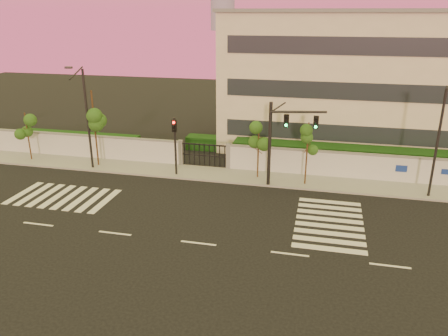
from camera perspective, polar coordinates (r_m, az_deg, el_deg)
The scene contains 14 objects.
ground at distance 24.40m, azimuth -3.35°, elevation -9.79°, with size 120.00×120.00×0.00m, color black.
sidewalk at distance 33.62m, azimuth 1.68°, elevation -1.06°, with size 60.00×3.00×0.15m, color gray.
perimeter_wall at distance 34.65m, azimuth 2.37°, elevation 1.33°, with size 60.00×0.36×2.20m.
hedge_row at distance 37.14m, azimuth 4.77°, elevation 2.14°, with size 41.00×4.25×1.80m.
institutional_building at distance 42.79m, azimuth 17.13°, elevation 11.04°, with size 24.40×12.40×12.25m.
road_markings at distance 28.00m, azimuth -4.30°, elevation -5.70°, with size 57.00×7.62×0.02m.
street_tree_b at distance 39.97m, azimuth -24.36°, elevation 5.06°, with size 1.37×1.09×4.17m.
street_tree_c at distance 36.15m, azimuth -16.67°, elevation 7.09°, with size 1.61×1.28×6.26m.
street_tree_d at distance 32.39m, azimuth 4.58°, elevation 3.84°, with size 1.30×1.03×4.31m.
street_tree_e at distance 31.47m, azimuth 10.92°, elevation 3.64°, with size 1.40×1.12×4.72m.
traffic_signal_main at distance 30.71m, azimuth 7.46°, elevation 4.30°, with size 3.90×0.92×6.20m.
traffic_signal_secondary at distance 33.13m, azimuth -6.42°, elevation 3.71°, with size 0.36×0.34×4.61m.
streetlight_west at distance 35.56m, azimuth -17.58°, elevation 6.66°, with size 0.50×2.01×8.35m.
streetlight_east at distance 31.63m, azimuth 26.24°, elevation 3.44°, with size 0.47×1.88×7.83m.
Camera 1 is at (6.19, -20.31, 12.02)m, focal length 35.00 mm.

